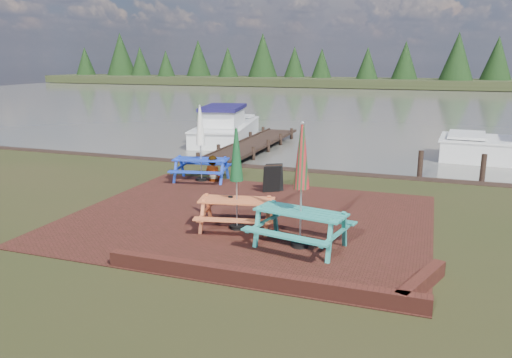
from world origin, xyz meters
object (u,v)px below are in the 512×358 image
object	(u,v)px
picnic_table_teal	(301,205)
boat_jetty	(226,129)
picnic_table_blue	(201,155)
jetty	(254,144)
person	(213,156)
picnic_table_red	(237,195)
chalkboard	(273,178)

from	to	relation	value
picnic_table_teal	boat_jetty	size ratio (longest dim) A/B	0.37
picnic_table_teal	picnic_table_blue	bearing A→B (deg)	145.63
jetty	person	world-z (taller)	person
picnic_table_red	jetty	xyz separation A→B (m)	(-3.54, 11.09, -0.75)
picnic_table_teal	chalkboard	xyz separation A→B (m)	(-1.93, 4.17, -0.51)
picnic_table_teal	boat_jetty	world-z (taller)	picnic_table_teal
picnic_table_red	person	distance (m)	4.87
picnic_table_blue	jetty	distance (m)	7.05
picnic_table_blue	person	distance (m)	0.40
chalkboard	boat_jetty	bearing A→B (deg)	90.89
picnic_table_red	picnic_table_blue	world-z (taller)	picnic_table_blue
jetty	person	size ratio (longest dim) A/B	5.22
picnic_table_blue	boat_jetty	distance (m)	9.76
picnic_table_teal	person	size ratio (longest dim) A/B	1.56
picnic_table_teal	boat_jetty	xyz separation A→B (m)	(-7.63, 14.02, -0.54)
picnic_table_blue	person	xyz separation A→B (m)	(0.40, 0.06, -0.01)
jetty	picnic_table_teal	bearing A→B (deg)	-65.84
picnic_table_teal	picnic_table_red	distance (m)	1.84
chalkboard	jetty	size ratio (longest dim) A/B	0.09
picnic_table_red	person	size ratio (longest dim) A/B	1.42
picnic_table_blue	chalkboard	bearing A→B (deg)	-22.49
boat_jetty	chalkboard	bearing A→B (deg)	-70.55
person	picnic_table_red	bearing A→B (deg)	130.76
picnic_table_teal	jetty	size ratio (longest dim) A/B	0.30
picnic_table_blue	boat_jetty	size ratio (longest dim) A/B	0.34
picnic_table_red	boat_jetty	bearing A→B (deg)	102.06
picnic_table_blue	picnic_table_teal	bearing A→B (deg)	-56.22
jetty	picnic_table_blue	bearing A→B (deg)	-84.78
picnic_table_blue	chalkboard	xyz separation A→B (m)	(2.69, -0.57, -0.44)
picnic_table_blue	person	size ratio (longest dim) A/B	1.44
picnic_table_teal	chalkboard	bearing A→B (deg)	126.22
jetty	picnic_table_red	bearing A→B (deg)	-72.31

